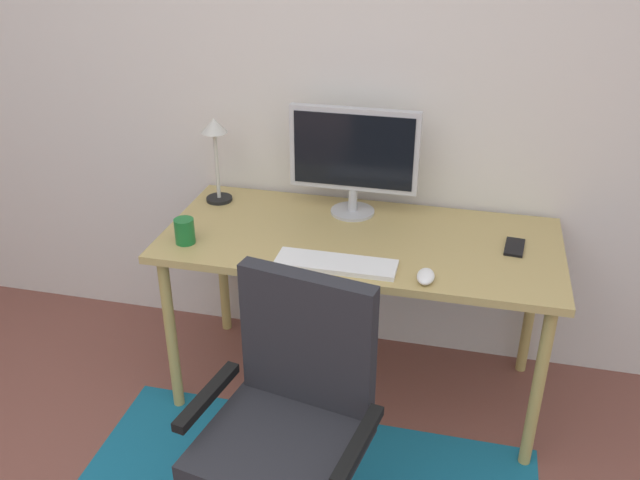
{
  "coord_description": "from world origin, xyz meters",
  "views": [
    {
      "loc": [
        0.63,
        -0.5,
        1.91
      ],
      "look_at": [
        0.15,
        1.54,
        0.83
      ],
      "focal_mm": 38.0,
      "sensor_mm": 36.0,
      "label": 1
    }
  ],
  "objects": [
    {
      "name": "desk",
      "position": [
        0.25,
        1.79,
        0.66
      ],
      "size": [
        1.51,
        0.69,
        0.73
      ],
      "color": "tan",
      "rests_on": "ground"
    },
    {
      "name": "coffee_cup",
      "position": [
        -0.39,
        1.58,
        0.77
      ],
      "size": [
        0.08,
        0.08,
        0.1
      ],
      "primitive_type": "cylinder",
      "color": "#19682C",
      "rests_on": "desk"
    },
    {
      "name": "computer_mouse",
      "position": [
        0.52,
        1.51,
        0.74
      ],
      "size": [
        0.06,
        0.1,
        0.03
      ],
      "primitive_type": "ellipsoid",
      "color": "white",
      "rests_on": "desk"
    },
    {
      "name": "keyboard",
      "position": [
        0.2,
        1.54,
        0.74
      ],
      "size": [
        0.43,
        0.13,
        0.02
      ],
      "primitive_type": "cube",
      "color": "white",
      "rests_on": "desk"
    },
    {
      "name": "cell_phone",
      "position": [
        0.82,
        1.83,
        0.73
      ],
      "size": [
        0.08,
        0.15,
        0.01
      ],
      "primitive_type": "cube",
      "rotation": [
        0.0,
        0.0,
        -0.1
      ],
      "color": "black",
      "rests_on": "desk"
    },
    {
      "name": "office_chair",
      "position": [
        0.18,
        0.96,
        0.39
      ],
      "size": [
        0.57,
        0.52,
        0.94
      ],
      "rotation": [
        0.0,
        0.0,
        -0.19
      ],
      "color": "slate",
      "rests_on": "ground"
    },
    {
      "name": "monitor",
      "position": [
        0.17,
        1.99,
        0.98
      ],
      "size": [
        0.52,
        0.18,
        0.44
      ],
      "color": "#B2B2B7",
      "rests_on": "desk"
    },
    {
      "name": "wall_back",
      "position": [
        0.0,
        2.2,
        1.3
      ],
      "size": [
        6.0,
        0.1,
        2.6
      ],
      "primitive_type": "cube",
      "color": "silver",
      "rests_on": "ground"
    },
    {
      "name": "desk_lamp",
      "position": [
        -0.4,
        1.98,
        0.98
      ],
      "size": [
        0.11,
        0.11,
        0.36
      ],
      "color": "black",
      "rests_on": "desk"
    }
  ]
}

